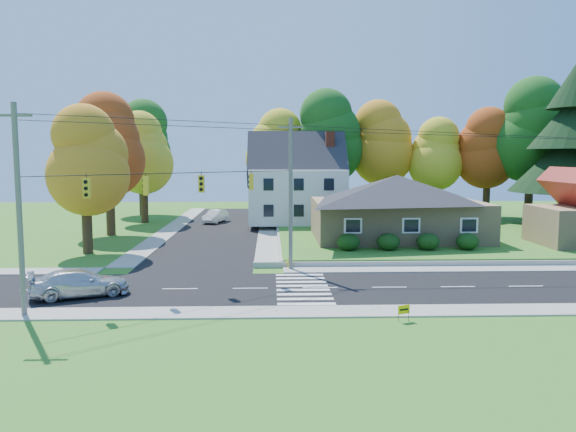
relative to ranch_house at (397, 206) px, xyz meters
name	(u,v)px	position (x,y,z in m)	size (l,w,h in m)	color
ground	(320,288)	(-8.00, -16.00, -3.27)	(120.00, 120.00, 0.00)	#3D7923
road_main	(320,288)	(-8.00, -16.00, -3.26)	(90.00, 8.00, 0.02)	black
road_cross	(220,229)	(-16.00, 10.00, -3.25)	(8.00, 44.00, 0.02)	black
sidewalk_north	(313,270)	(-8.00, -11.00, -3.23)	(90.00, 2.00, 0.08)	#9C9A90
sidewalk_south	(329,312)	(-8.00, -21.00, -3.23)	(90.00, 2.00, 0.08)	#9C9A90
lawn	(436,232)	(5.00, 5.00, -3.02)	(30.00, 30.00, 0.50)	#3D7923
ranch_house	(397,206)	(0.00, 0.00, 0.00)	(14.60, 10.60, 5.40)	tan
colonial_house	(297,184)	(-7.96, 12.00, 1.32)	(10.40, 8.40, 9.60)	silver
hedge_row	(408,242)	(-0.50, -6.20, -2.13)	(10.70, 1.70, 1.27)	#163A10
traffic_infrastructure	(316,197)	(-8.15, -14.65, 1.88)	(38.10, 10.66, 10.00)	#666059
tree_lot_0	(277,149)	(-10.00, 18.00, 5.04)	(6.72, 6.72, 12.51)	#3F2A19
tree_lot_1	(330,137)	(-4.00, 17.00, 6.35)	(7.84, 7.84, 14.60)	#3F2A19
tree_lot_2	(380,143)	(2.00, 18.00, 5.70)	(7.28, 7.28, 13.56)	#3F2A19
tree_lot_3	(433,155)	(8.00, 17.00, 4.39)	(6.16, 6.16, 11.47)	#3F2A19
tree_lot_4	(488,149)	(14.00, 16.00, 5.04)	(6.72, 6.72, 12.51)	#3F2A19
tree_lot_5	(532,131)	(18.00, 14.00, 7.00)	(8.40, 8.40, 15.64)	#3F2A19
tree_west_0	(85,161)	(-25.00, -4.00, 3.89)	(6.16, 6.16, 11.47)	#3F2A19
tree_west_1	(108,146)	(-26.00, 6.00, 5.20)	(7.28, 7.28, 13.56)	#3F2A19
tree_west_2	(143,153)	(-25.00, 16.00, 4.54)	(6.72, 6.72, 12.51)	#3F2A19
tree_west_3	(141,143)	(-27.00, 24.00, 5.85)	(7.84, 7.84, 14.60)	#3F2A19
silver_sedan	(80,283)	(-21.10, -17.57, -2.50)	(2.08, 5.12, 1.49)	silver
white_car	(215,216)	(-17.00, 15.44, -2.53)	(1.52, 4.35, 1.43)	silver
fire_hydrant	(290,263)	(-9.55, -10.32, -2.89)	(0.45, 0.35, 0.79)	yellow
yard_sign	(404,310)	(-4.74, -22.61, -2.72)	(0.59, 0.25, 0.77)	black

